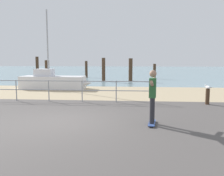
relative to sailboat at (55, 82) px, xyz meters
The scene contains 15 objects.
ground_plane 9.87m from the sailboat, 71.91° to the right, with size 24.00×10.00×0.04m, color #514C49.
beach_strip 3.39m from the sailboat, 24.08° to the right, with size 24.00×6.00×0.04m, color tan.
sea_surface 26.81m from the sailboat, 83.44° to the left, with size 72.00×50.00×0.04m, color #75939E.
railing_fence 4.79m from the sailboat, 84.63° to the right, with size 11.60×0.05×1.05m.
sailboat is the anchor object (origin of this frame).
skateboard 10.41m from the sailboat, 55.06° to the right, with size 0.32×0.82×0.08m.
skateboarder 10.41m from the sailboat, 55.06° to the right, with size 0.31×1.44×1.65m.
bollard_short 10.05m from the sailboat, 29.54° to the right, with size 0.18×0.18×0.74m, color #422D1E.
seagull 10.04m from the sailboat, 29.48° to the right, with size 0.23×0.48×0.18m.
groyne_post_0 9.70m from the sailboat, 119.33° to the left, with size 0.32×0.32×2.34m, color #422D1E.
groyne_post_1 5.19m from the sailboat, 115.95° to the left, with size 0.39×0.39×1.98m, color #422D1E.
groyne_post_2 10.11m from the sailboat, 88.78° to the left, with size 0.29×0.29×1.88m, color #422D1E.
groyne_post_3 6.32m from the sailboat, 64.67° to the left, with size 0.32×0.32×2.19m, color #422D1E.
groyne_post_4 8.28m from the sailboat, 51.26° to the left, with size 0.37×0.37×2.15m, color #422D1E.
groyne_post_5 11.82m from the sailboat, 49.65° to the left, with size 0.30×0.30×1.59m, color #422D1E.
Camera 1 is at (2.26, -7.43, 2.06)m, focal length 37.61 mm.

